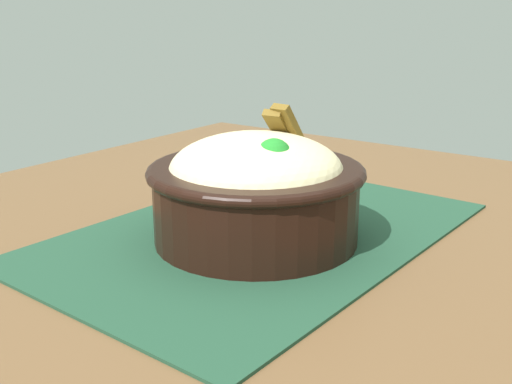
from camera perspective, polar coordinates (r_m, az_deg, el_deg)
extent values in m
cube|color=brown|center=(0.64, -1.58, -5.67)|extent=(1.03, 0.88, 0.03)
cylinder|color=brown|center=(1.33, -2.56, -10.76)|extent=(0.04, 0.04, 0.71)
cube|color=#1E422D|center=(0.65, 0.48, -3.75)|extent=(0.48, 0.33, 0.00)
cylinder|color=black|center=(0.61, 0.00, -1.01)|extent=(0.20, 0.20, 0.08)
torus|color=black|center=(0.61, 0.00, 1.93)|extent=(0.22, 0.22, 0.01)
ellipsoid|color=beige|center=(0.61, 0.00, 2.03)|extent=(0.24, 0.24, 0.07)
sphere|color=#207F26|center=(0.57, 1.66, 3.29)|extent=(0.03, 0.03, 0.03)
cylinder|color=orange|center=(0.63, -2.74, 4.16)|extent=(0.03, 0.03, 0.01)
cube|color=brown|center=(0.64, 3.19, 5.83)|extent=(0.04, 0.02, 0.06)
cube|color=brown|center=(0.64, 2.30, 5.84)|extent=(0.05, 0.03, 0.05)
cube|color=silver|center=(0.73, 6.44, -1.37)|extent=(0.02, 0.07, 0.00)
cube|color=silver|center=(0.74, 3.57, -0.97)|extent=(0.01, 0.01, 0.00)
cube|color=silver|center=(0.75, 2.22, -0.78)|extent=(0.03, 0.03, 0.00)
cube|color=silver|center=(0.76, 0.77, -0.35)|extent=(0.01, 0.02, 0.00)
cube|color=silver|center=(0.76, 0.58, -0.47)|extent=(0.01, 0.02, 0.00)
cube|color=silver|center=(0.75, 0.38, -0.60)|extent=(0.01, 0.02, 0.00)
cube|color=silver|center=(0.75, 0.19, -0.72)|extent=(0.01, 0.02, 0.00)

